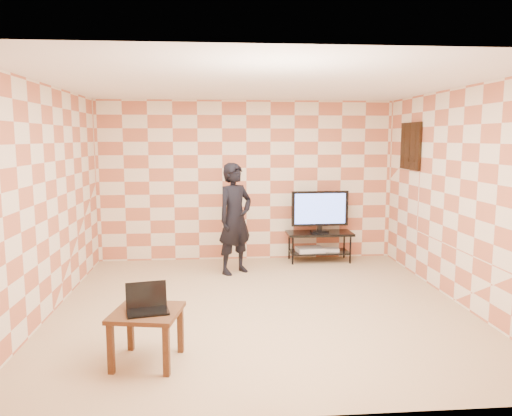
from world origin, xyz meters
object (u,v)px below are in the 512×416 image
object	(u,v)px
tv_stand	(319,240)
side_table	(147,320)
person	(235,219)
tv	(320,209)

from	to	relation	value
tv_stand	side_table	bearing A→B (deg)	-123.21
side_table	person	xyz separation A→B (m)	(0.95, 3.05, 0.44)
person	tv	bearing A→B (deg)	-14.24
tv_stand	tv	world-z (taller)	tv
side_table	person	distance (m)	3.23
tv_stand	side_table	size ratio (longest dim) A/B	1.58
tv	person	world-z (taller)	person
tv_stand	tv	bearing A→B (deg)	-91.95
tv_stand	side_table	world-z (taller)	same
side_table	person	world-z (taller)	person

